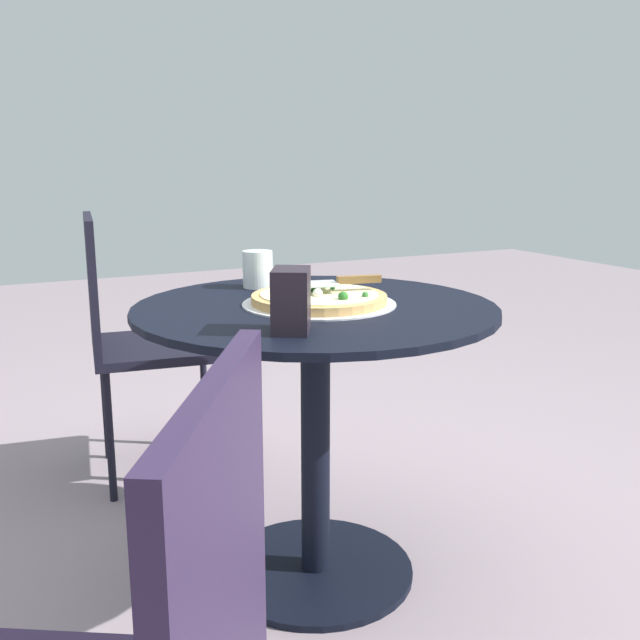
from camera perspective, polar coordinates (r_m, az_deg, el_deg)
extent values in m
plane|color=gray|center=(2.00, -0.34, -19.18)|extent=(10.00, 10.00, 0.00)
cylinder|color=black|center=(1.73, -0.37, 0.90)|extent=(0.87, 0.87, 0.02)
cylinder|color=black|center=(1.83, -0.36, -9.73)|extent=(0.07, 0.07, 0.67)
cylinder|color=black|center=(1.99, -0.34, -18.96)|extent=(0.50, 0.50, 0.02)
cylinder|color=silver|center=(1.73, 0.00, 1.26)|extent=(0.37, 0.37, 0.00)
cylinder|color=tan|center=(1.73, 0.00, 1.66)|extent=(0.32, 0.32, 0.02)
cylinder|color=beige|center=(1.72, 0.00, 2.04)|extent=(0.28, 0.28, 0.00)
sphere|color=#276834|center=(1.78, 1.01, 2.54)|extent=(0.01, 0.01, 0.01)
sphere|color=#275F24|center=(1.74, -0.38, 2.39)|extent=(0.02, 0.02, 0.02)
sphere|color=#296825|center=(1.66, 1.83, 1.85)|extent=(0.02, 0.02, 0.02)
sphere|color=#2A752E|center=(1.80, 0.28, 2.72)|extent=(0.02, 0.02, 0.02)
sphere|color=#367334|center=(1.69, 3.58, 1.98)|extent=(0.02, 0.02, 0.02)
sphere|color=silver|center=(1.69, -0.19, 2.10)|extent=(0.02, 0.02, 0.02)
sphere|color=#315E2C|center=(1.74, -2.91, 2.31)|extent=(0.02, 0.02, 0.02)
sphere|color=silver|center=(1.73, -1.19, 2.32)|extent=(0.02, 0.02, 0.02)
cube|color=silver|center=(1.74, -0.23, 2.85)|extent=(0.11, 0.10, 0.00)
cube|color=brown|center=(1.77, 3.08, 3.21)|extent=(0.11, 0.04, 0.02)
cylinder|color=silver|center=(1.96, -4.92, 4.00)|extent=(0.08, 0.08, 0.10)
cube|color=black|center=(1.45, -2.29, 1.55)|extent=(0.11, 0.13, 0.13)
cube|color=black|center=(2.46, -12.62, -2.10)|extent=(0.46, 0.46, 0.03)
cube|color=black|center=(2.40, -17.46, 2.78)|extent=(0.08, 0.41, 0.42)
cylinder|color=black|center=(2.71, -9.09, -5.56)|extent=(0.02, 0.02, 0.42)
cylinder|color=black|center=(2.38, -7.69, -8.10)|extent=(0.02, 0.02, 0.42)
cylinder|color=black|center=(2.68, -16.51, -6.14)|extent=(0.02, 0.02, 0.42)
cylinder|color=black|center=(2.35, -16.18, -8.81)|extent=(0.02, 0.02, 0.42)
cube|color=#261A36|center=(0.73, -7.88, -20.12)|extent=(0.22, 0.35, 0.40)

